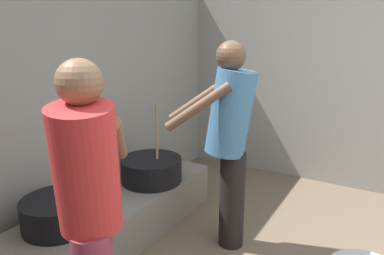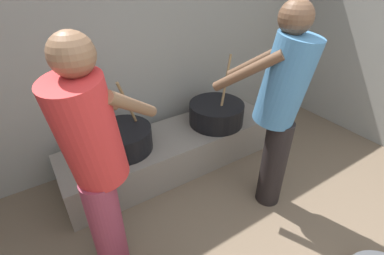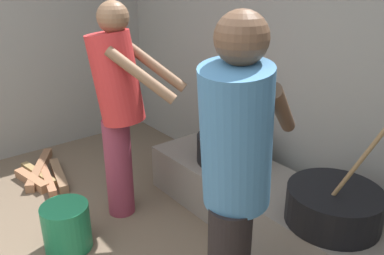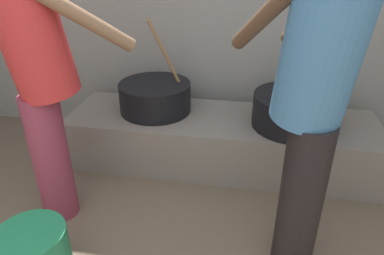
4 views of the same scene
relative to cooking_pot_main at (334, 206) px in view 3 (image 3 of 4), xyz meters
The scene contains 8 objects.
block_enclosure_rear 1.03m from the cooking_pot_main, 138.04° to the left, with size 4.93×0.20×2.17m, color gray.
hearth_ledge 0.56m from the cooking_pot_main, behind, with size 2.13×0.60×0.37m, color slate.
cooking_pot_main is the anchor object (origin of this frame).
cooking_pot_secondary 0.96m from the cooking_pot_main, behind, with size 0.50×0.50×0.66m.
cook_in_blue_shirt 0.91m from the cooking_pot_main, 93.07° to the right, with size 0.60×0.74×1.62m.
cook_in_red_shirt 1.54m from the cooking_pot_main, 153.95° to the right, with size 0.71×0.66×1.57m.
bucket_green_plastic 1.70m from the cooking_pot_main, 135.87° to the right, with size 0.31×0.31×0.32m, color #1E7A4C.
firewood_pile 2.49m from the cooking_pot_main, 156.53° to the right, with size 0.85×0.44×0.08m.
Camera 3 is at (1.64, 0.20, 1.76)m, focal length 36.86 mm.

